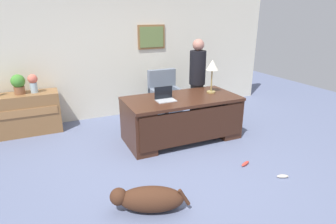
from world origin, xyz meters
The scene contains 13 objects.
ground_plane centered at (0.00, 0.00, 0.00)m, with size 12.00×12.00×0.00m, color slate.
back_wall centered at (0.00, 2.60, 1.35)m, with size 7.00×0.16×2.70m.
desk centered at (0.48, 0.81, 0.42)m, with size 2.00×0.98×0.77m.
credenza centered at (-2.12, 2.25, 0.39)m, with size 1.32×0.50×0.77m.
armchair centered at (0.61, 1.87, 0.47)m, with size 0.60×0.59×1.05m.
person_standing centered at (1.13, 1.45, 0.88)m, with size 0.32×0.32×1.70m.
dog_lying centered at (-0.76, -0.79, 0.15)m, with size 0.86×0.57×0.30m.
laptop centered at (0.15, 0.81, 0.83)m, with size 0.32×0.22×0.22m.
desk_lamp centered at (1.12, 0.91, 1.24)m, with size 0.22×0.22×0.60m.
vase_with_flowers centered at (-1.85, 2.25, 0.96)m, with size 0.17×0.17×0.34m.
potted_plant centered at (-2.09, 2.25, 0.97)m, with size 0.24×0.24×0.36m.
dog_toy_bone centered at (1.17, -0.92, 0.03)m, with size 0.16×0.05×0.05m, color beige.
dog_toy_plush centered at (0.92, -0.43, 0.03)m, with size 0.19×0.05×0.05m, color #E53F33.
Camera 1 is at (-1.66, -3.32, 2.15)m, focal length 29.92 mm.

